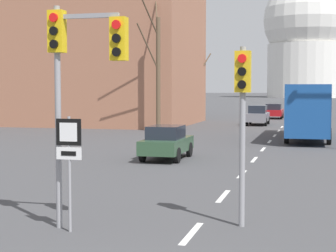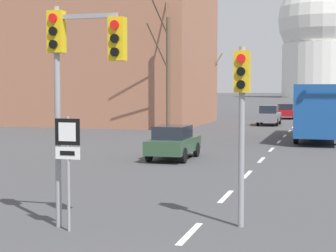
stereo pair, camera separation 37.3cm
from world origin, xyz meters
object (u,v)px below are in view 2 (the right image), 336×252
at_px(traffic_signal_centre_tall, 242,101).
at_px(city_bus, 319,107).
at_px(route_sign_post, 68,153).
at_px(traffic_signal_near_left, 77,61).
at_px(sedan_near_right, 269,115).
at_px(sedan_near_left, 319,110).
at_px(sedan_mid_centre, 173,142).
at_px(sedan_far_left, 286,111).

xyz_separation_m(traffic_signal_centre_tall, city_bus, (1.27, 23.85, -0.91)).
bearing_deg(route_sign_post, traffic_signal_centre_tall, 22.10).
bearing_deg(city_bus, traffic_signal_near_left, -100.99).
distance_m(traffic_signal_near_left, sedan_near_right, 38.43).
bearing_deg(traffic_signal_near_left, city_bus, 79.01).
bearing_deg(traffic_signal_centre_tall, route_sign_post, -157.90).
bearing_deg(sedan_near_left, sedan_mid_centre, -98.25).
distance_m(sedan_near_left, sedan_far_left, 4.13).
bearing_deg(sedan_near_left, traffic_signal_centre_tall, -90.83).
xyz_separation_m(sedan_near_right, city_bus, (4.50, -13.27, 1.16)).
relative_size(traffic_signal_near_left, traffic_signal_centre_tall, 1.22).
relative_size(traffic_signal_centre_tall, sedan_near_right, 0.95).
relative_size(sedan_near_left, sedan_far_left, 0.96).
xyz_separation_m(traffic_signal_near_left, traffic_signal_centre_tall, (3.59, 1.19, -0.92)).
bearing_deg(sedan_near_left, sedan_near_right, -106.31).
height_order(route_sign_post, sedan_near_left, route_sign_post).
distance_m(sedan_mid_centre, city_bus, 13.71).
relative_size(traffic_signal_near_left, sedan_far_left, 1.25).
height_order(traffic_signal_centre_tall, sedan_far_left, traffic_signal_centre_tall).
relative_size(traffic_signal_near_left, city_bus, 0.47).
bearing_deg(sedan_near_right, traffic_signal_centre_tall, -85.03).
height_order(traffic_signal_near_left, sedan_near_left, traffic_signal_near_left).
bearing_deg(route_sign_post, traffic_signal_near_left, 70.92).
height_order(sedan_near_left, sedan_near_right, sedan_near_right).
xyz_separation_m(traffic_signal_centre_tall, sedan_far_left, (-2.61, 48.25, -2.15)).
bearing_deg(sedan_near_left, traffic_signal_near_left, -94.77).
bearing_deg(city_bus, traffic_signal_centre_tall, -93.04).
bearing_deg(sedan_mid_centre, sedan_near_left, 81.75).
relative_size(route_sign_post, sedan_near_right, 0.59).
relative_size(sedan_near_right, city_bus, 0.41).
xyz_separation_m(sedan_far_left, city_bus, (3.88, -24.39, 1.24)).
bearing_deg(traffic_signal_centre_tall, sedan_mid_centre, 112.81).
distance_m(traffic_signal_centre_tall, sedan_mid_centre, 12.86).
bearing_deg(sedan_far_left, route_sign_post, -91.26).
bearing_deg(route_sign_post, city_bus, 78.91).
height_order(route_sign_post, sedan_near_right, route_sign_post).
bearing_deg(traffic_signal_centre_tall, traffic_signal_near_left, -161.65).
xyz_separation_m(sedan_near_right, sedan_mid_centre, (-1.68, -25.44, -0.09)).
distance_m(traffic_signal_centre_tall, sedan_far_left, 48.36).
xyz_separation_m(sedan_mid_centre, sedan_far_left, (2.31, 36.56, 0.01)).
bearing_deg(sedan_far_left, sedan_near_right, -93.20).
relative_size(traffic_signal_near_left, sedan_near_left, 1.31).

